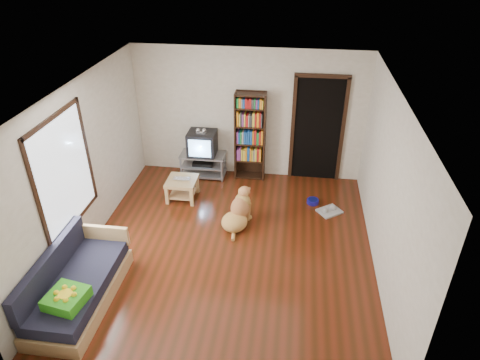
# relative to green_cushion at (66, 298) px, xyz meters

# --- Properties ---
(ground) EXTENTS (5.00, 5.00, 0.00)m
(ground) POSITION_rel_green_cushion_xyz_m (1.75, 1.82, -0.49)
(ground) COLOR #561E0E
(ground) RESTS_ON ground
(ceiling) EXTENTS (5.00, 5.00, 0.00)m
(ceiling) POSITION_rel_green_cushion_xyz_m (1.75, 1.82, 2.11)
(ceiling) COLOR white
(ceiling) RESTS_ON ground
(wall_back) EXTENTS (4.50, 0.00, 4.50)m
(wall_back) POSITION_rel_green_cushion_xyz_m (1.75, 4.32, 0.81)
(wall_back) COLOR silver
(wall_back) RESTS_ON ground
(wall_front) EXTENTS (4.50, 0.00, 4.50)m
(wall_front) POSITION_rel_green_cushion_xyz_m (1.75, -0.68, 0.81)
(wall_front) COLOR silver
(wall_front) RESTS_ON ground
(wall_left) EXTENTS (0.00, 5.00, 5.00)m
(wall_left) POSITION_rel_green_cushion_xyz_m (-0.50, 1.82, 0.81)
(wall_left) COLOR silver
(wall_left) RESTS_ON ground
(wall_right) EXTENTS (0.00, 5.00, 5.00)m
(wall_right) POSITION_rel_green_cushion_xyz_m (4.00, 1.82, 0.81)
(wall_right) COLOR silver
(wall_right) RESTS_ON ground
(green_cushion) EXTENTS (0.52, 0.52, 0.15)m
(green_cushion) POSITION_rel_green_cushion_xyz_m (0.00, 0.00, 0.00)
(green_cushion) COLOR #399A1C
(green_cushion) RESTS_ON sofa
(laptop) EXTENTS (0.33, 0.22, 0.02)m
(laptop) POSITION_rel_green_cushion_xyz_m (0.64, 3.14, -0.08)
(laptop) COLOR silver
(laptop) RESTS_ON coffee_table
(dog_bowl) EXTENTS (0.22, 0.22, 0.08)m
(dog_bowl) POSITION_rel_green_cushion_xyz_m (3.09, 3.32, -0.45)
(dog_bowl) COLOR navy
(dog_bowl) RESTS_ON ground
(grey_rag) EXTENTS (0.51, 0.49, 0.03)m
(grey_rag) POSITION_rel_green_cushion_xyz_m (3.39, 3.07, -0.48)
(grey_rag) COLOR #ACACAC
(grey_rag) RESTS_ON ground
(window) EXTENTS (0.03, 1.46, 1.70)m
(window) POSITION_rel_green_cushion_xyz_m (-0.48, 1.32, 1.01)
(window) COLOR white
(window) RESTS_ON wall_left
(doorway) EXTENTS (1.03, 0.05, 2.19)m
(doorway) POSITION_rel_green_cushion_xyz_m (3.10, 4.30, 0.62)
(doorway) COLOR black
(doorway) RESTS_ON wall_back
(tv_stand) EXTENTS (0.90, 0.45, 0.50)m
(tv_stand) POSITION_rel_green_cushion_xyz_m (0.85, 4.07, -0.23)
(tv_stand) COLOR #99999E
(tv_stand) RESTS_ON ground
(crt_tv) EXTENTS (0.55, 0.52, 0.58)m
(crt_tv) POSITION_rel_green_cushion_xyz_m (0.85, 4.09, 0.25)
(crt_tv) COLOR black
(crt_tv) RESTS_ON tv_stand
(bookshelf) EXTENTS (0.60, 0.30, 1.80)m
(bookshelf) POSITION_rel_green_cushion_xyz_m (1.80, 4.16, 0.51)
(bookshelf) COLOR black
(bookshelf) RESTS_ON ground
(sofa) EXTENTS (0.80, 1.80, 0.80)m
(sofa) POSITION_rel_green_cushion_xyz_m (-0.12, 0.44, -0.23)
(sofa) COLOR tan
(sofa) RESTS_ON ground
(coffee_table) EXTENTS (0.55, 0.55, 0.40)m
(coffee_table) POSITION_rel_green_cushion_xyz_m (0.64, 3.17, -0.21)
(coffee_table) COLOR tan
(coffee_table) RESTS_ON ground
(dog) EXTENTS (0.59, 0.83, 0.70)m
(dog) POSITION_rel_green_cushion_xyz_m (1.80, 2.46, -0.24)
(dog) COLOR tan
(dog) RESTS_ON ground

